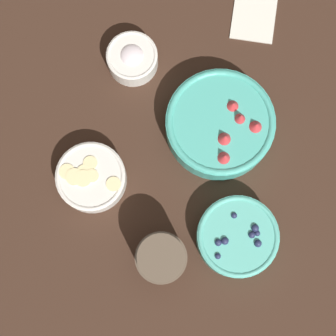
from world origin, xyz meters
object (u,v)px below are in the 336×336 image
(bowl_bananas, at_px, (91,177))
(bowl_cream, at_px, (132,58))
(jar_chocolate, at_px, (161,258))
(bowl_strawberries, at_px, (220,124))
(bowl_blueberries, at_px, (237,237))

(bowl_bananas, xyz_separation_m, bowl_cream, (-0.26, -0.00, 0.00))
(jar_chocolate, bearing_deg, bowl_strawberries, 174.22)
(bowl_strawberries, relative_size, bowl_cream, 2.07)
(bowl_bananas, bearing_deg, bowl_strawberries, 130.54)
(bowl_strawberries, xyz_separation_m, bowl_cream, (-0.08, -0.21, -0.01))
(bowl_bananas, height_order, jar_chocolate, jar_chocolate)
(bowl_cream, bearing_deg, jar_chocolate, 26.61)
(bowl_strawberries, bearing_deg, jar_chocolate, -5.78)
(bowl_blueberries, xyz_separation_m, bowl_bananas, (-0.02, -0.31, -0.00))
(bowl_cream, distance_m, jar_chocolate, 0.41)
(bowl_strawberries, xyz_separation_m, jar_chocolate, (0.28, -0.03, 0.01))
(bowl_cream, height_order, jar_chocolate, jar_chocolate)
(bowl_blueberries, relative_size, jar_chocolate, 1.55)
(bowl_strawberries, xyz_separation_m, bowl_bananas, (0.18, -0.21, -0.01))
(bowl_strawberries, distance_m, bowl_cream, 0.23)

